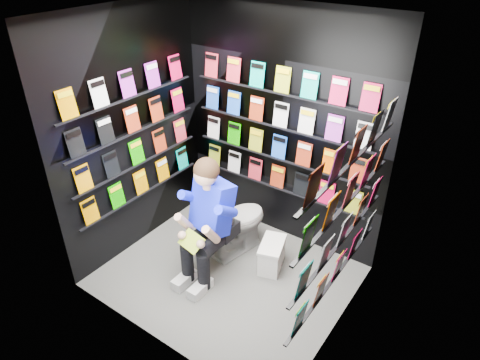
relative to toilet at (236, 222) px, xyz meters
The scene contains 14 objects.
floor 0.59m from the toilet, 66.25° to the right, with size 2.40×2.40×0.00m, color #575755.
ceiling 2.28m from the toilet, 66.25° to the right, with size 2.40×2.40×0.00m, color white.
wall_back 1.11m from the toilet, 72.35° to the left, with size 2.40×0.04×2.60m, color black.
wall_front 1.71m from the toilet, 82.59° to the right, with size 2.40×0.04×2.60m, color black.
wall_left 1.44m from the toilet, 157.55° to the right, with size 0.04×2.00×2.60m, color black.
wall_right 1.72m from the toilet, 16.86° to the right, with size 0.04×2.00×2.60m, color black.
comics_back 1.10m from the toilet, 71.46° to the left, with size 2.10×0.06×1.37m, color #BE0C43, non-canonical shape.
comics_left 1.42m from the toilet, 156.93° to the right, with size 0.06×1.70×1.37m, color #BE0C43, non-canonical shape.
comics_right 1.70m from the toilet, 17.21° to the right, with size 0.06×1.70×1.37m, color #BE0C43, non-canonical shape.
toilet is the anchor object (origin of this frame).
longbox 0.54m from the toilet, ahead, with size 0.21×0.38×0.29m, color silver.
longbox_lid 0.49m from the toilet, ahead, with size 0.23×0.40×0.03m, color silver.
reader 0.57m from the toilet, 90.00° to the right, with size 0.55×0.81×1.49m, color #020FE5, non-canonical shape.
held_comic 0.76m from the toilet, 90.00° to the right, with size 0.26×0.01×0.18m, color green.
Camera 1 is at (2.04, -2.67, 3.16)m, focal length 32.00 mm.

